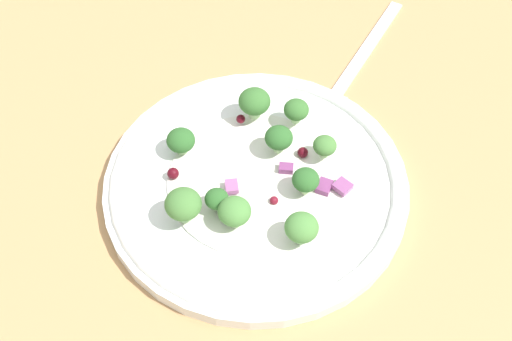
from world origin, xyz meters
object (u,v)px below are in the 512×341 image
plate (256,184)px  broccoli_floret_1 (325,146)px  broccoli_floret_0 (181,140)px  broccoli_floret_2 (234,212)px  fork (356,64)px

plate → broccoli_floret_1: bearing=34.9°
plate → broccoli_floret_0: (-6.86, 1.69, 1.92)cm
broccoli_floret_1 → broccoli_floret_2: size_ratio=0.76×
broccoli_floret_2 → fork: (6.72, 21.32, -2.77)cm
plate → broccoli_floret_0: 7.32cm
broccoli_floret_0 → broccoli_floret_1: size_ratio=1.22×
plate → broccoli_floret_0: bearing=166.2°
broccoli_floret_2 → plate: bearing=81.8°
fork → broccoli_floret_2: bearing=-107.5°
broccoli_floret_1 → broccoli_floret_0: bearing=-171.3°
broccoli_floret_0 → broccoli_floret_1: 12.04cm
broccoli_floret_0 → fork: bearing=49.4°
broccoli_floret_1 → fork: bearing=85.5°
broccoli_floret_2 → fork: bearing=72.5°
broccoli_floret_1 → broccoli_floret_2: broccoli_floret_2 is taller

